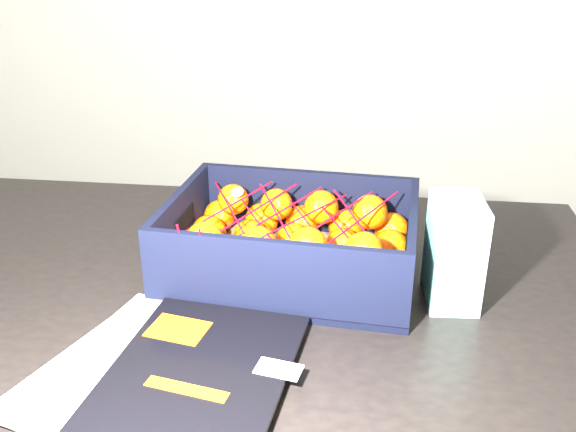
% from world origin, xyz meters
% --- Properties ---
extents(table, '(1.26, 0.89, 0.75)m').
position_xyz_m(table, '(-0.14, 0.32, 0.65)').
color(table, black).
rests_on(table, ground).
extents(magazine_stack, '(0.34, 0.33, 0.02)m').
position_xyz_m(magazine_stack, '(-0.16, 0.11, 0.76)').
color(magazine_stack, silver).
rests_on(magazine_stack, table).
extents(produce_crate, '(0.37, 0.28, 0.12)m').
position_xyz_m(produce_crate, '(-0.05, 0.40, 0.79)').
color(produce_crate, olive).
rests_on(produce_crate, table).
extents(clementine_heap, '(0.36, 0.26, 0.10)m').
position_xyz_m(clementine_heap, '(-0.05, 0.40, 0.80)').
color(clementine_heap, '#FE5905').
rests_on(clementine_heap, produce_crate).
extents(mesh_net, '(0.31, 0.25, 0.09)m').
position_xyz_m(mesh_net, '(-0.06, 0.38, 0.85)').
color(mesh_net, red).
rests_on(mesh_net, clementine_heap).
extents(retail_carton, '(0.08, 0.11, 0.16)m').
position_xyz_m(retail_carton, '(0.19, 0.36, 0.83)').
color(retail_carton, white).
rests_on(retail_carton, table).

